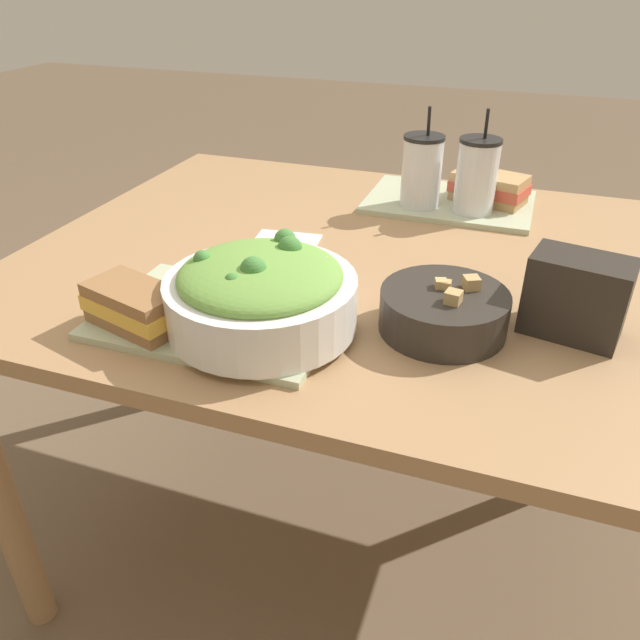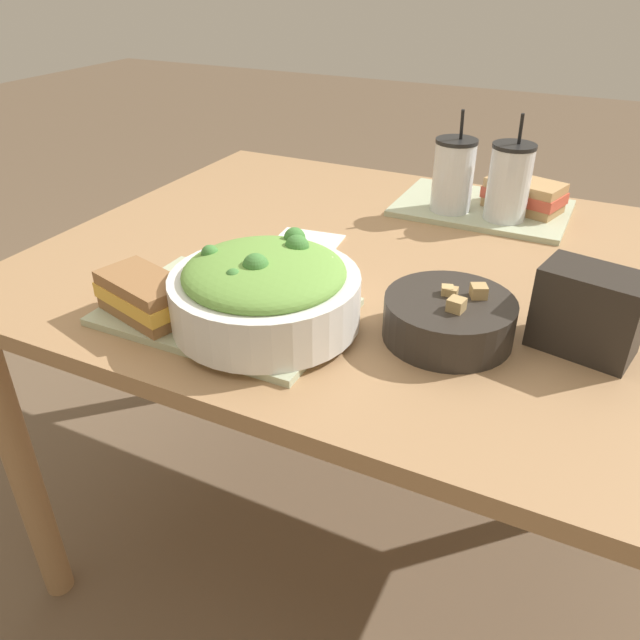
% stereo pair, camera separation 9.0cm
% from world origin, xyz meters
% --- Properties ---
extents(ground_plane, '(12.00, 12.00, 0.00)m').
position_xyz_m(ground_plane, '(0.00, 0.00, 0.00)').
color(ground_plane, brown).
extents(dining_table, '(1.30, 1.02, 0.76)m').
position_xyz_m(dining_table, '(0.00, 0.00, 0.67)').
color(dining_table, '#A37A51').
rests_on(dining_table, ground_plane).
extents(tray_near, '(0.37, 0.26, 0.01)m').
position_xyz_m(tray_near, '(-0.16, -0.31, 0.77)').
color(tray_near, '#B2BC99').
rests_on(tray_near, dining_table).
extents(tray_far, '(0.37, 0.26, 0.01)m').
position_xyz_m(tray_far, '(0.10, 0.33, 0.77)').
color(tray_far, '#B2BC99').
rests_on(tray_far, dining_table).
extents(salad_bowl, '(0.29, 0.29, 0.12)m').
position_xyz_m(salad_bowl, '(-0.08, -0.31, 0.83)').
color(salad_bowl, white).
rests_on(salad_bowl, tray_near).
extents(soup_bowl, '(0.19, 0.19, 0.08)m').
position_xyz_m(soup_bowl, '(0.18, -0.22, 0.80)').
color(soup_bowl, '#2D2823').
rests_on(soup_bowl, dining_table).
extents(sandwich_near, '(0.17, 0.12, 0.06)m').
position_xyz_m(sandwich_near, '(-0.26, -0.38, 0.81)').
color(sandwich_near, olive).
rests_on(sandwich_near, tray_near).
extents(baguette_near, '(0.13, 0.11, 0.06)m').
position_xyz_m(baguette_near, '(-0.18, -0.21, 0.80)').
color(baguette_near, '#DBBC84').
rests_on(baguette_near, tray_near).
extents(sandwich_far, '(0.18, 0.13, 0.06)m').
position_xyz_m(sandwich_far, '(0.18, 0.35, 0.81)').
color(sandwich_far, tan).
rests_on(sandwich_far, tray_far).
extents(drink_cup_dark, '(0.09, 0.09, 0.22)m').
position_xyz_m(drink_cup_dark, '(0.04, 0.28, 0.85)').
color(drink_cup_dark, silver).
rests_on(drink_cup_dark, tray_far).
extents(drink_cup_red, '(0.09, 0.09, 0.22)m').
position_xyz_m(drink_cup_red, '(0.16, 0.28, 0.85)').
color(drink_cup_red, silver).
rests_on(drink_cup_red, tray_far).
extents(chip_bag, '(0.16, 0.11, 0.12)m').
position_xyz_m(chip_bag, '(0.36, -0.16, 0.83)').
color(chip_bag, '#28231E').
rests_on(chip_bag, dining_table).
extents(napkin_folded, '(0.14, 0.10, 0.00)m').
position_xyz_m(napkin_folded, '(-0.17, 0.01, 0.77)').
color(napkin_folded, white).
rests_on(napkin_folded, dining_table).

